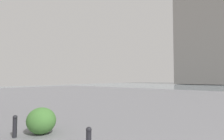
{
  "coord_description": "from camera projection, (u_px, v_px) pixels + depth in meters",
  "views": [
    {
      "loc": [
        0.46,
        1.82,
        1.74
      ],
      "look_at": [
        7.92,
        -7.58,
        2.31
      ],
      "focal_mm": 28.39,
      "sensor_mm": 36.0,
      "label": 1
    }
  ],
  "objects": [
    {
      "name": "shrub_low",
      "position": [
        41.0,
        121.0,
        5.59
      ],
      "size": [
        0.96,
        0.87,
        0.82
      ],
      "color": "#477F38",
      "rests_on": "ground"
    },
    {
      "name": "building_slab",
      "position": [
        208.0,
        35.0,
        56.99
      ],
      "size": [
        17.57,
        14.63,
        33.42
      ],
      "color": "gray",
      "rests_on": "ground"
    },
    {
      "name": "bollard_mid",
      "position": [
        15.0,
        126.0,
        5.22
      ],
      "size": [
        0.13,
        0.13,
        0.66
      ],
      "color": "#232328",
      "rests_on": "ground"
    }
  ]
}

